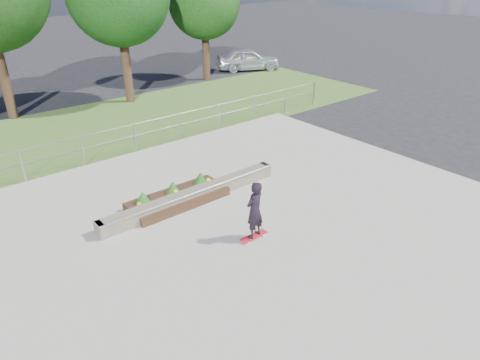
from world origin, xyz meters
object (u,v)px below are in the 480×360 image
at_px(grind_ledge, 193,196).
at_px(skateboarder, 255,210).
at_px(planter_bed, 177,197).
at_px(parked_car, 248,59).

relative_size(grind_ledge, skateboarder, 3.67).
xyz_separation_m(planter_bed, parked_car, (13.62, 12.72, 0.48)).
relative_size(grind_ledge, parked_car, 1.40).
bearing_deg(grind_ledge, parked_car, 44.54).
bearing_deg(skateboarder, grind_ledge, 92.88).
bearing_deg(parked_car, planter_bed, 161.10).
height_order(grind_ledge, skateboarder, skateboarder).
relative_size(skateboarder, parked_car, 0.38).
bearing_deg(parked_car, skateboarder, 168.09).
bearing_deg(grind_ledge, planter_bed, 142.19).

